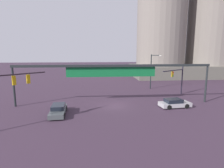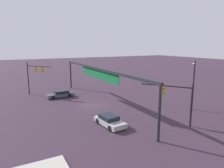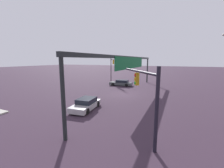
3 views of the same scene
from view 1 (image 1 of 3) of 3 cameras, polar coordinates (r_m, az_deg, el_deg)
ground_plane at (r=27.05m, az=0.84°, el=-6.75°), size 225.04×225.04×0.00m
traffic_signal_near_corner at (r=21.35m, az=-28.58°, el=-0.88°), size 4.15×3.60×6.07m
traffic_signal_opposite_side at (r=35.07m, az=19.27°, el=2.25°), size 5.00×3.60×5.03m
streetlamp_curved_arm at (r=39.48m, az=12.08°, el=4.50°), size 1.64×2.18×7.12m
overhead_sign_gantry at (r=27.20m, az=0.39°, el=4.23°), size 28.59×0.43×5.88m
sedan_car_approaching at (r=27.84m, az=18.38°, el=-5.55°), size 4.41×2.32×1.21m
sedan_car_waiting_far at (r=24.42m, az=-15.97°, el=-7.57°), size 2.06×4.76×1.21m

